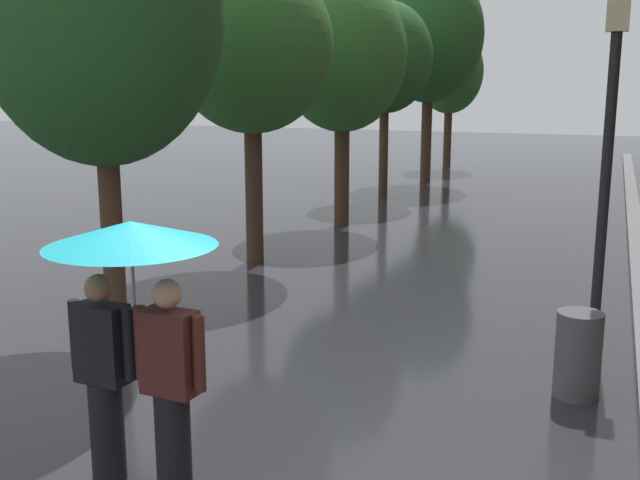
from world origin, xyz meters
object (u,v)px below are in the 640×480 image
Objects in this scene: street_tree_2 at (342,56)px; street_tree_5 at (450,72)px; street_tree_3 at (385,58)px; street_tree_4 at (429,35)px; street_tree_0 at (99,4)px; couple_under_umbrella at (134,307)px; litter_bin at (578,355)px; street_lamp_post at (608,148)px; street_tree_1 at (251,47)px.

street_tree_5 is (-0.14, 11.50, -0.23)m from street_tree_2.
street_tree_4 is at bearing 85.58° from street_tree_3.
street_tree_3 is 7.63m from street_tree_5.
street_tree_0 is 4.41m from couple_under_umbrella.
street_tree_4 is 7.32× the size of litter_bin.
street_tree_4 reaches higher than street_lamp_post.
street_tree_3 reaches higher than street_lamp_post.
street_tree_3 is 13.02m from litter_bin.
street_tree_1 is 11.15m from street_tree_4.
street_tree_5 is 22.25m from couple_under_umbrella.
street_tree_2 is at bearing -86.67° from street_tree_3.
street_tree_3 reaches higher than street_tree_5.
street_tree_5 reaches higher than couple_under_umbrella.
litter_bin is at bearing -93.83° from street_lamp_post.
street_tree_3 reaches higher than litter_bin.
street_tree_3 is at bearing 99.21° from couple_under_umbrella.
street_tree_4 is at bearing 88.44° from street_tree_1.
street_tree_2 is 7.48m from street_tree_4.
street_tree_1 is at bearing -93.93° from street_tree_2.
street_tree_3 is at bearing -90.65° from street_tree_5.
litter_bin is at bearing -56.19° from street_tree_2.
street_tree_0 is 2.76× the size of couple_under_umbrella.
street_tree_2 is 10.96m from couple_under_umbrella.
street_tree_5 is (0.09, 7.63, -0.28)m from street_tree_3.
street_tree_1 is 0.79× the size of street_tree_4.
street_tree_0 is at bearing -179.25° from litter_bin.
couple_under_umbrella is 4.31m from litter_bin.
street_tree_4 reaches higher than couple_under_umbrella.
street_tree_1 is 5.81× the size of litter_bin.
street_lamp_post is at bearing 18.58° from street_tree_0.
street_tree_4 reaches higher than street_tree_1.
street_tree_0 reaches higher than street_tree_2.
street_lamp_post is (5.38, 1.81, -1.56)m from street_tree_0.
street_tree_0 reaches higher than street_tree_3.
street_tree_3 is 2.41× the size of couple_under_umbrella.
street_tree_2 reaches higher than litter_bin.
street_tree_4 is 14.40m from street_lamp_post.
street_tree_2 reaches higher than street_tree_1.
street_tree_0 is at bearing -88.87° from street_tree_1.
street_tree_3 is (-0.23, 3.87, 0.05)m from street_tree_2.
street_tree_0 is 1.47× the size of street_lamp_post.
street_tree_0 is 4.00m from street_tree_1.
street_tree_2 is 1.31× the size of street_lamp_post.
street_tree_3 is 0.79× the size of street_tree_4.
street_tree_3 is at bearing 93.33° from street_tree_2.
street_tree_2 reaches higher than street_tree_3.
street_tree_2 reaches higher than street_tree_5.
street_tree_0 is 7.68m from street_tree_2.
street_lamp_post is at bearing 56.67° from couple_under_umbrella.
couple_under_umbrella is at bearing -84.17° from street_tree_5.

